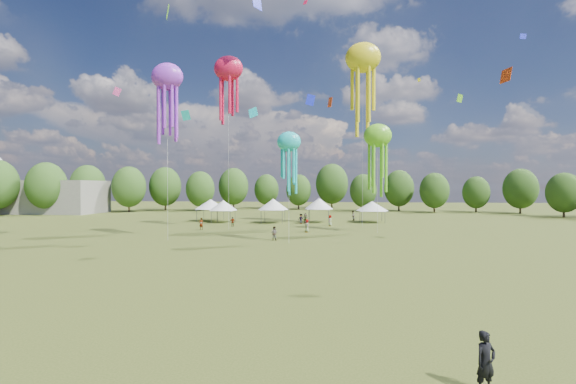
# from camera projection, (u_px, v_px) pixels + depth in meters

# --- Properties ---
(ground) EXTENTS (300.00, 300.00, 0.00)m
(ground) POSITION_uv_depth(u_px,v_px,m) (216.00, 349.00, 14.91)
(ground) COLOR #384416
(ground) RESTS_ON ground
(observer_main) EXTENTS (0.82, 0.70, 1.91)m
(observer_main) POSITION_uv_depth(u_px,v_px,m) (486.00, 362.00, 11.73)
(observer_main) COLOR black
(observer_main) RESTS_ON ground
(spectator_near) EXTENTS (0.91, 0.77, 1.67)m
(spectator_near) POSITION_uv_depth(u_px,v_px,m) (274.00, 233.00, 45.57)
(spectator_near) COLOR gray
(spectator_near) RESTS_ON ground
(spectators_far) EXTENTS (24.43, 21.01, 1.89)m
(spectators_far) POSITION_uv_depth(u_px,v_px,m) (305.00, 220.00, 64.37)
(spectators_far) COLOR gray
(spectators_far) RESTS_ON ground
(festival_tents) EXTENTS (35.95, 8.74, 4.46)m
(festival_tents) POSITION_uv_depth(u_px,v_px,m) (280.00, 205.00, 69.47)
(festival_tents) COLOR #47474C
(festival_tents) RESTS_ON ground
(show_kites) EXTENTS (29.77, 22.26, 29.67)m
(show_kites) POSITION_uv_depth(u_px,v_px,m) (312.00, 92.00, 55.67)
(show_kites) COLOR #9E31DA
(show_kites) RESTS_ON ground
(small_kites) EXTENTS (74.04, 48.31, 41.89)m
(small_kites) POSITION_uv_depth(u_px,v_px,m) (305.00, 28.00, 55.48)
(small_kites) COLOR #9E31DA
(small_kites) RESTS_ON ground
(treeline) EXTENTS (201.57, 95.24, 13.43)m
(treeline) POSITION_uv_depth(u_px,v_px,m) (289.00, 186.00, 77.38)
(treeline) COLOR #38281C
(treeline) RESTS_ON ground
(hangar) EXTENTS (40.00, 12.00, 8.00)m
(hangar) POSITION_uv_depth(u_px,v_px,m) (21.00, 197.00, 94.41)
(hangar) COLOR gray
(hangar) RESTS_ON ground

